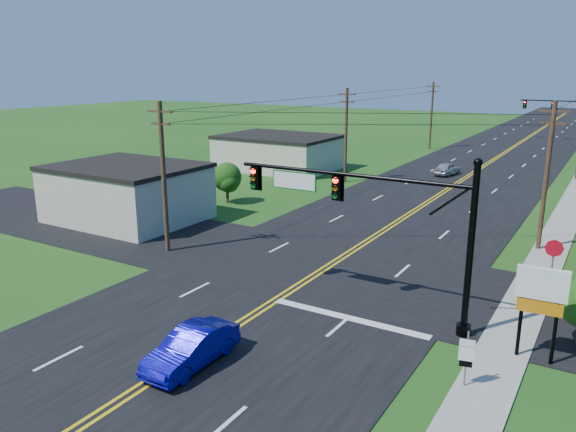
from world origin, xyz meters
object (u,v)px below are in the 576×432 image
Objects in this scene: signal_mast_far at (559,111)px; stop_sign at (554,253)px; signal_mast_main at (368,212)px; route_sign at (466,355)px; blue_car at (192,349)px.

stop_sign is at bearing -83.99° from signal_mast_far.
signal_mast_far reaches higher than stop_sign.
signal_mast_main is at bearing -136.59° from stop_sign.
signal_mast_main is 72.00m from signal_mast_far.
route_sign is (5.40, -75.99, -3.30)m from signal_mast_far.
signal_mast_main is 1.03× the size of signal_mast_far.
signal_mast_far is at bearing 87.05° from blue_car.
route_sign is at bearing 21.92° from blue_car.
signal_mast_far is at bearing 89.92° from signal_mast_main.
signal_mast_far reaches higher than blue_car.
route_sign is (9.14, 3.73, 0.55)m from blue_car.
stop_sign reaches higher than route_sign.
stop_sign is (1.37, 11.63, 0.59)m from route_sign.
stop_sign is (10.51, 15.36, 1.14)m from blue_car.
stop_sign is (6.77, -64.36, -2.71)m from signal_mast_far.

